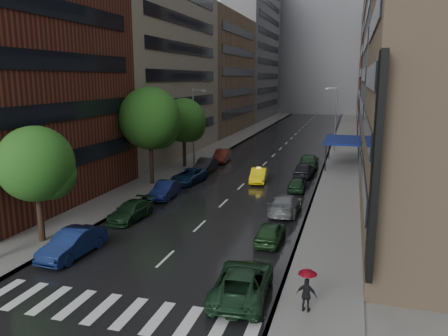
{
  "coord_description": "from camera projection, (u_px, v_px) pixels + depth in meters",
  "views": [
    {
      "loc": [
        9.99,
        -17.88,
        10.34
      ],
      "look_at": [
        0.0,
        16.15,
        3.0
      ],
      "focal_mm": 35.0,
      "sensor_mm": 36.0,
      "label": 1
    }
  ],
  "objects": [
    {
      "name": "ped_red_umbrella",
      "position": [
        307.0,
        286.0,
        19.19
      ],
      "size": [
        0.96,
        0.82,
        2.01
      ],
      "color": "black",
      "rests_on": "sidewalk_right"
    },
    {
      "name": "crosswalk",
      "position": [
        115.0,
        311.0,
        19.71
      ],
      "size": [
        13.15,
        2.8,
        0.01
      ],
      "color": "silver",
      "rests_on": "ground"
    },
    {
      "name": "tree_mid",
      "position": [
        150.0,
        119.0,
        41.75
      ],
      "size": [
        5.98,
        5.98,
        9.53
      ],
      "color": "#382619",
      "rests_on": "ground"
    },
    {
      "name": "buildings_left",
      "position": [
        211.0,
        46.0,
        77.79
      ],
      "size": [
        8.0,
        108.0,
        38.0
      ],
      "color": "maroon",
      "rests_on": "ground"
    },
    {
      "name": "parked_cars_left",
      "position": [
        176.0,
        183.0,
        40.59
      ],
      "size": [
        2.79,
        35.66,
        1.58
      ],
      "color": "#101F4D",
      "rests_on": "ground"
    },
    {
      "name": "road",
      "position": [
        285.0,
        145.0,
        68.63
      ],
      "size": [
        14.0,
        140.0,
        0.01
      ],
      "primitive_type": "cube",
      "color": "black",
      "rests_on": "ground"
    },
    {
      "name": "awning",
      "position": [
        342.0,
        140.0,
        51.42
      ],
      "size": [
        4.0,
        8.0,
        3.12
      ],
      "color": "navy",
      "rests_on": "sidewalk_right"
    },
    {
      "name": "parked_cars_right",
      "position": [
        290.0,
        196.0,
        36.17
      ],
      "size": [
        2.9,
        38.04,
        1.59
      ],
      "color": "#193820",
      "rests_on": "ground"
    },
    {
      "name": "sidewalk_right",
      "position": [
        344.0,
        147.0,
        66.13
      ],
      "size": [
        4.0,
        140.0,
        0.15
      ],
      "primitive_type": "cube",
      "color": "gray",
      "rests_on": "ground"
    },
    {
      "name": "street_lamp_left",
      "position": [
        194.0,
        125.0,
        50.98
      ],
      "size": [
        1.74,
        0.22,
        9.0
      ],
      "color": "gray",
      "rests_on": "sidewalk_left"
    },
    {
      "name": "tree_far",
      "position": [
        184.0,
        120.0,
        50.16
      ],
      "size": [
        5.08,
        5.08,
        8.1
      ],
      "color": "#382619",
      "rests_on": "ground"
    },
    {
      "name": "taxi",
      "position": [
        259.0,
        175.0,
        44.0
      ],
      "size": [
        1.93,
        4.4,
        1.41
      ],
      "primitive_type": "imported",
      "rotation": [
        0.0,
        0.0,
        0.11
      ],
      "color": "yellow",
      "rests_on": "ground"
    },
    {
      "name": "buildings_right",
      "position": [
        390.0,
        47.0,
        67.74
      ],
      "size": [
        8.05,
        109.1,
        36.0
      ],
      "color": "#937A5B",
      "rests_on": "ground"
    },
    {
      "name": "street_lamp_right",
      "position": [
        335.0,
        118.0,
        60.81
      ],
      "size": [
        1.74,
        0.22,
        9.0
      ],
      "color": "gray",
      "rests_on": "sidewalk_right"
    },
    {
      "name": "sidewalk_left",
      "position": [
        229.0,
        142.0,
        71.1
      ],
      "size": [
        4.0,
        140.0,
        0.15
      ],
      "primitive_type": "cube",
      "color": "gray",
      "rests_on": "ground"
    },
    {
      "name": "building_far",
      "position": [
        321.0,
        58.0,
        129.28
      ],
      "size": [
        40.0,
        14.0,
        32.0
      ],
      "primitive_type": "cube",
      "color": "slate",
      "rests_on": "ground"
    },
    {
      "name": "ground",
      "position": [
        133.0,
        290.0,
        21.65
      ],
      "size": [
        220.0,
        220.0,
        0.0
      ],
      "primitive_type": "plane",
      "color": "gray",
      "rests_on": "ground"
    },
    {
      "name": "tree_near",
      "position": [
        36.0,
        164.0,
        26.9
      ],
      "size": [
        4.71,
        4.71,
        7.5
      ],
      "color": "#382619",
      "rests_on": "ground"
    }
  ]
}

